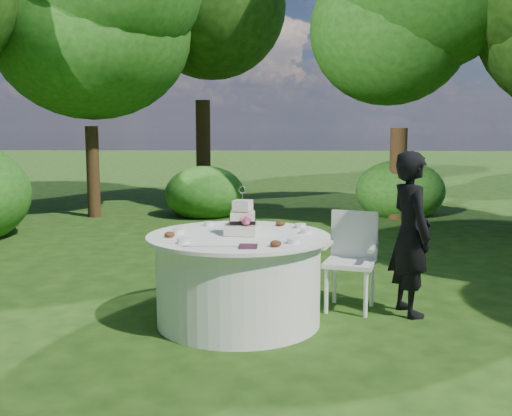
# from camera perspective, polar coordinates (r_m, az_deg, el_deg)

# --- Properties ---
(ground) EXTENTS (80.00, 80.00, 0.00)m
(ground) POSITION_cam_1_polar(r_m,az_deg,el_deg) (5.28, -1.65, -10.80)
(ground) COLOR #1A350E
(ground) RESTS_ON ground
(napkins) EXTENTS (0.14, 0.14, 0.02)m
(napkins) POSITION_cam_1_polar(r_m,az_deg,el_deg) (4.55, -0.75, -3.68)
(napkins) COLOR #461E33
(napkins) RESTS_ON table
(feather_plume) EXTENTS (0.48, 0.07, 0.01)m
(feather_plume) POSITION_cam_1_polar(r_m,az_deg,el_deg) (4.61, -4.77, -3.59)
(feather_plume) COLOR silver
(feather_plume) RESTS_ON table
(guest) EXTENTS (0.47, 0.61, 1.47)m
(guest) POSITION_cam_1_polar(r_m,az_deg,el_deg) (5.52, 14.52, -2.37)
(guest) COLOR black
(guest) RESTS_ON ground
(table) EXTENTS (1.56, 1.56, 0.77)m
(table) POSITION_cam_1_polar(r_m,az_deg,el_deg) (5.17, -1.67, -6.72)
(table) COLOR white
(table) RESTS_ON ground
(cake) EXTENTS (0.31, 0.31, 0.41)m
(cake) POSITION_cam_1_polar(r_m,az_deg,el_deg) (5.08, -1.27, -1.28)
(cake) COLOR silver
(cake) RESTS_ON table
(chair) EXTENTS (0.55, 0.55, 0.90)m
(chair) POSITION_cam_1_polar(r_m,az_deg,el_deg) (5.64, 9.12, -4.24)
(chair) COLOR white
(chair) RESTS_ON ground
(votives) EXTENTS (1.20, 0.95, 0.04)m
(votives) POSITION_cam_1_polar(r_m,az_deg,el_deg) (5.11, -1.03, -2.29)
(votives) COLOR white
(votives) RESTS_ON table
(petal_cups) EXTENTS (1.01, 1.07, 0.05)m
(petal_cups) POSITION_cam_1_polar(r_m,az_deg,el_deg) (5.03, -1.29, -2.40)
(petal_cups) COLOR #562D16
(petal_cups) RESTS_ON table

